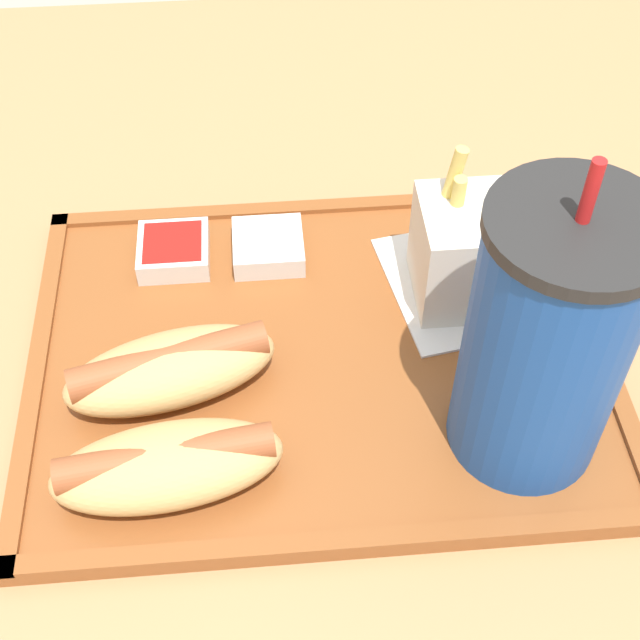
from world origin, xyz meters
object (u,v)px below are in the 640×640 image
soda_cup (547,340)px  sauce_cup_ketchup (174,250)px  hot_dog_near (170,368)px  fries_carton (479,251)px  sauce_cup_mayo (268,246)px  hot_dog_far (167,465)px

soda_cup → sauce_cup_ketchup: size_ratio=4.16×
soda_cup → hot_dog_near: size_ratio=1.46×
hot_dog_near → fries_carton: bearing=-161.6°
sauce_cup_ketchup → fries_carton: bearing=166.8°
sauce_cup_mayo → soda_cup: bearing=131.0°
hot_dog_far → hot_dog_near: bearing=-90.0°
soda_cup → fries_carton: bearing=-87.5°
fries_carton → sauce_cup_mayo: (0.14, -0.05, -0.03)m
hot_dog_near → sauce_cup_ketchup: 0.12m
hot_dog_far → sauce_cup_mayo: 0.20m
fries_carton → sauce_cup_ketchup: size_ratio=2.22×
hot_dog_far → sauce_cup_ketchup: 0.19m
hot_dog_near → fries_carton: (-0.21, -0.07, 0.02)m
soda_cup → hot_dog_near: 0.23m
sauce_cup_mayo → sauce_cup_ketchup: 0.07m
soda_cup → hot_dog_near: bearing=-13.8°
hot_dog_near → sauce_cup_ketchup: hot_dog_near is taller
soda_cup → sauce_cup_mayo: (0.15, -0.17, -0.08)m
sauce_cup_ketchup → hot_dog_near: bearing=91.0°
soda_cup → sauce_cup_ketchup: bearing=-38.4°
soda_cup → hot_dog_near: (0.21, -0.05, -0.07)m
hot_dog_far → sauce_cup_mayo: size_ratio=2.77×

